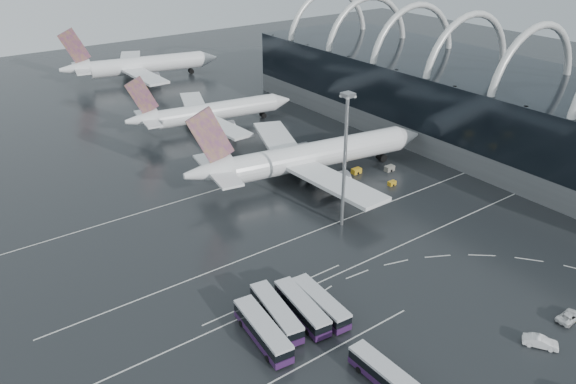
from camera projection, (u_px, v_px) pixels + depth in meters
ground at (378, 248)px, 106.99m from camera, size 420.00×420.00×0.00m
terminal at (495, 107)px, 148.93m from camera, size 42.00×160.00×34.90m
lane_marking_near at (386, 252)px, 105.55m from camera, size 120.00×0.25×0.01m
lane_marking_mid at (337, 222)px, 115.63m from camera, size 120.00×0.25×0.01m
lane_marking_far at (262, 176)px, 135.78m from camera, size 120.00×0.25×0.01m
bus_bay_line_south at (338, 346)px, 82.78m from camera, size 28.00×0.25×0.01m
bus_bay_line_north at (276, 293)px, 94.30m from camera, size 28.00×0.25×0.01m
airliner_main at (308, 157)px, 132.78m from camera, size 62.69×54.33×21.26m
airliner_gate_b at (210, 113)px, 164.65m from camera, size 51.05×45.43×17.74m
airliner_gate_c at (139, 66)px, 210.96m from camera, size 58.57×53.16×20.95m
bus_row_near_a at (263, 330)px, 83.20m from camera, size 4.65×13.96×3.37m
bus_row_near_b at (276, 313)px, 86.90m from camera, size 5.16×13.69×3.29m
bus_row_near_c at (302, 308)px, 88.06m from camera, size 4.60×13.36×3.22m
bus_row_near_d at (320, 303)px, 89.20m from camera, size 3.89×13.00×3.15m
bus_row_far_b at (387, 376)px, 75.25m from camera, size 3.11×12.40×3.04m
van_curve_a at (569, 316)px, 87.80m from camera, size 5.02×2.34×1.39m
van_curve_c at (541, 342)px, 82.46m from camera, size 4.22×5.14×1.65m
floodlight_mast at (346, 145)px, 107.05m from camera, size 2.13×2.13×27.76m
gse_cart_belly_a at (392, 183)px, 131.05m from camera, size 1.90×1.13×1.04m
gse_cart_belly_b at (344, 160)px, 143.35m from camera, size 1.99×1.18×1.09m
gse_cart_belly_c at (349, 191)px, 127.40m from camera, size 1.90×1.12×1.04m
gse_cart_belly_d at (389, 168)px, 138.25m from camera, size 2.44×1.44×1.33m
gse_cart_belly_e at (356, 171)px, 136.91m from camera, size 2.41×1.42×1.31m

